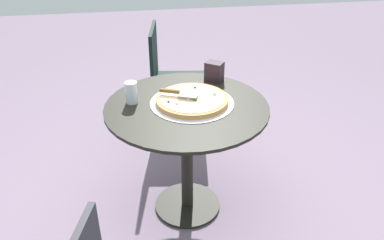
{
  "coord_description": "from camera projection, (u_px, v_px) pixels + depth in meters",
  "views": [
    {
      "loc": [
        -0.27,
        -1.79,
        1.68
      ],
      "look_at": [
        0.03,
        0.02,
        0.61
      ],
      "focal_mm": 35.53,
      "sensor_mm": 36.0,
      "label": 1
    }
  ],
  "objects": [
    {
      "name": "drinking_cup",
      "position": [
        131.0,
        93.0,
        2.05
      ],
      "size": [
        0.07,
        0.07,
        0.12
      ],
      "primitive_type": "cylinder",
      "color": "silver",
      "rests_on": "patio_table"
    },
    {
      "name": "ground_plane",
      "position": [
        187.0,
        205.0,
        2.41
      ],
      "size": [
        10.0,
        10.0,
        0.0
      ],
      "primitive_type": "plane",
      "color": "slate"
    },
    {
      "name": "pizza_on_tray",
      "position": [
        192.0,
        100.0,
        2.06
      ],
      "size": [
        0.46,
        0.46,
        0.05
      ],
      "color": "silver",
      "rests_on": "patio_table"
    },
    {
      "name": "patio_table",
      "position": [
        187.0,
        132.0,
        2.13
      ],
      "size": [
        0.89,
        0.89,
        0.72
      ],
      "color": "black",
      "rests_on": "ground"
    },
    {
      "name": "patio_chair_near",
      "position": [
        170.0,
        75.0,
        2.9
      ],
      "size": [
        0.48,
        0.48,
        0.89
      ],
      "color": "black",
      "rests_on": "ground"
    },
    {
      "name": "pizza_server",
      "position": [
        178.0,
        92.0,
        2.06
      ],
      "size": [
        0.21,
        0.12,
        0.02
      ],
      "color": "silver",
      "rests_on": "pizza_on_tray"
    },
    {
      "name": "napkin_dispenser",
      "position": [
        214.0,
        72.0,
        2.29
      ],
      "size": [
        0.13,
        0.12,
        0.12
      ],
      "primitive_type": "cube",
      "rotation": [
        0.0,
        0.0,
        2.51
      ],
      "color": "black",
      "rests_on": "patio_table"
    }
  ]
}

